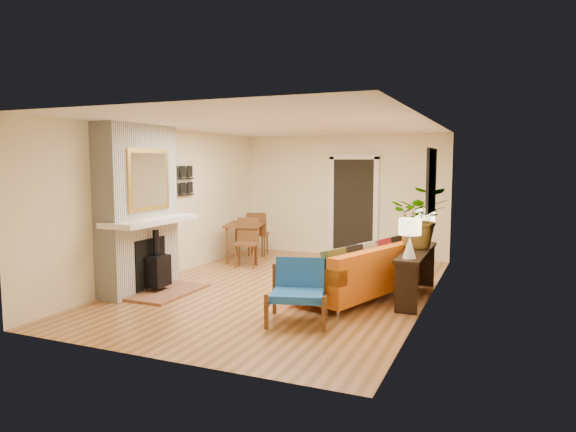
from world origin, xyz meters
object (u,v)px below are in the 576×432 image
at_px(lamp_far, 425,222).
at_px(dining_table, 249,231).
at_px(console_table, 417,260).
at_px(houseplant, 420,217).
at_px(sofa, 361,273).
at_px(ottoman, 306,277).
at_px(blue_chair, 299,287).
at_px(lamp_near, 410,233).

bearing_deg(lamp_far, dining_table, 166.26).
distance_m(console_table, houseplant, 0.67).
height_order(sofa, ottoman, sofa).
distance_m(dining_table, lamp_far, 3.78).
distance_m(blue_chair, console_table, 2.05).
xyz_separation_m(lamp_near, lamp_far, (0.00, 1.44, 0.00)).
bearing_deg(blue_chair, ottoman, 107.27).
bearing_deg(sofa, console_table, 20.51).
bearing_deg(lamp_near, dining_table, 147.38).
distance_m(sofa, lamp_far, 1.47).
height_order(ottoman, dining_table, dining_table).
distance_m(sofa, lamp_near, 1.10).
distance_m(lamp_near, houseplant, 0.94).
xyz_separation_m(sofa, dining_table, (-2.88, 1.95, 0.24)).
relative_size(blue_chair, lamp_near, 1.69).
bearing_deg(sofa, dining_table, 145.96).
xyz_separation_m(dining_table, lamp_far, (3.65, -0.89, 0.44)).
bearing_deg(lamp_near, lamp_far, 90.00).
bearing_deg(ottoman, lamp_far, 32.12).
height_order(sofa, blue_chair, sofa).
bearing_deg(sofa, lamp_far, 54.14).
height_order(dining_table, lamp_far, lamp_far).
bearing_deg(console_table, houseplant, 92.22).
bearing_deg(sofa, ottoman, 178.84).
distance_m(console_table, lamp_near, 0.83).
height_order(ottoman, houseplant, houseplant).
bearing_deg(houseplant, lamp_near, -89.38).
distance_m(lamp_near, lamp_far, 1.44).
distance_m(ottoman, lamp_near, 1.89).
distance_m(ottoman, blue_chair, 1.43).
bearing_deg(dining_table, console_table, -24.51).
xyz_separation_m(sofa, lamp_near, (0.76, -0.39, 0.68)).
bearing_deg(lamp_near, houseplant, 90.62).
relative_size(sofa, dining_table, 1.32).
bearing_deg(blue_chair, console_table, 52.84).
distance_m(ottoman, console_table, 1.71).
height_order(ottoman, lamp_far, lamp_far).
distance_m(sofa, dining_table, 3.49).
bearing_deg(console_table, ottoman, -170.81).
bearing_deg(lamp_far, blue_chair, -117.21).
distance_m(dining_table, houseplant, 3.94).
bearing_deg(blue_chair, lamp_far, 62.79).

